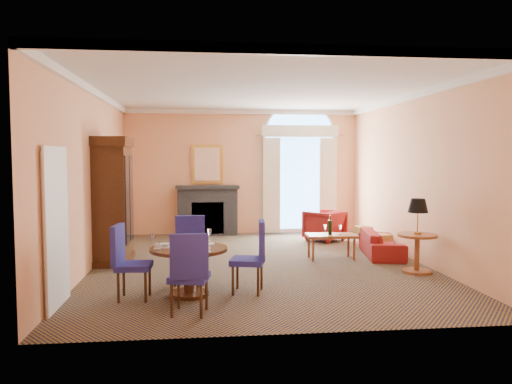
{
  "coord_description": "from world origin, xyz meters",
  "views": [
    {
      "loc": [
        -1.07,
        -9.13,
        1.98
      ],
      "look_at": [
        0.0,
        0.5,
        1.3
      ],
      "focal_mm": 35.0,
      "sensor_mm": 36.0,
      "label": 1
    }
  ],
  "objects": [
    {
      "name": "dining_table",
      "position": [
        -1.25,
        -2.06,
        0.52
      ],
      "size": [
        1.11,
        1.11,
        0.9
      ],
      "color": "black",
      "rests_on": "ground"
    },
    {
      "name": "side_table",
      "position": [
        2.6,
        -1.05,
        0.77
      ],
      "size": [
        0.67,
        0.67,
        1.25
      ],
      "color": "brown",
      "rests_on": "ground"
    },
    {
      "name": "coffee_table",
      "position": [
        1.44,
        0.24,
        0.45
      ],
      "size": [
        0.97,
        0.57,
        0.85
      ],
      "rotation": [
        0.0,
        0.0,
        -0.04
      ],
      "color": "brown",
      "rests_on": "ground"
    },
    {
      "name": "dining_chair_south",
      "position": [
        -1.22,
        -2.99,
        0.6
      ],
      "size": [
        0.55,
        0.55,
        1.05
      ],
      "rotation": [
        0.0,
        0.0,
        -0.2
      ],
      "color": "navy",
      "rests_on": "ground"
    },
    {
      "name": "armchair",
      "position": [
        1.84,
        2.34,
        0.36
      ],
      "size": [
        1.11,
        1.11,
        0.73
      ],
      "primitive_type": "imported",
      "rotation": [
        0.0,
        0.0,
        3.85
      ],
      "color": "maroon",
      "rests_on": "ground"
    },
    {
      "name": "dining_chair_east",
      "position": [
        -0.3,
        -1.98,
        0.6
      ],
      "size": [
        0.57,
        0.57,
        1.05
      ],
      "rotation": [
        0.0,
        0.0,
        1.32
      ],
      "color": "navy",
      "rests_on": "ground"
    },
    {
      "name": "armoire",
      "position": [
        -2.72,
        0.44,
        1.13
      ],
      "size": [
        0.67,
        1.2,
        2.35
      ],
      "color": "black",
      "rests_on": "ground"
    },
    {
      "name": "sofa",
      "position": [
        2.55,
        0.5,
        0.25
      ],
      "size": [
        0.95,
        1.79,
        0.5
      ],
      "primitive_type": "imported",
      "rotation": [
        0.0,
        0.0,
        1.4
      ],
      "color": "maroon",
      "rests_on": "ground"
    },
    {
      "name": "ground",
      "position": [
        0.0,
        0.0,
        0.0
      ],
      "size": [
        7.5,
        7.5,
        0.0
      ],
      "primitive_type": "plane",
      "color": "#13193D",
      "rests_on": "ground"
    },
    {
      "name": "room_envelope",
      "position": [
        -0.03,
        0.67,
        2.51
      ],
      "size": [
        6.04,
        7.52,
        3.45
      ],
      "color": "#FFAF79",
      "rests_on": "ground"
    },
    {
      "name": "dining_chair_west",
      "position": [
        -2.1,
        -2.16,
        0.6
      ],
      "size": [
        0.52,
        0.51,
        1.05
      ],
      "rotation": [
        0.0,
        0.0,
        -1.62
      ],
      "color": "navy",
      "rests_on": "ground"
    },
    {
      "name": "dining_chair_north",
      "position": [
        -1.25,
        -1.3,
        0.6
      ],
      "size": [
        0.59,
        0.59,
        1.05
      ],
      "rotation": [
        0.0,
        0.0,
        2.83
      ],
      "color": "navy",
      "rests_on": "ground"
    }
  ]
}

